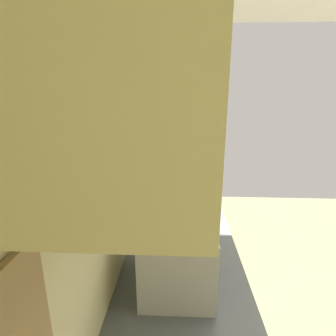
% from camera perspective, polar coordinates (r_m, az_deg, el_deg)
% --- Properties ---
extents(wall_back, '(3.73, 0.12, 2.63)m').
position_cam_1_polar(wall_back, '(1.67, -9.83, -1.47)').
color(wall_back, beige).
rests_on(wall_back, ground_plane).
extents(upper_cabinets, '(1.66, 0.35, 0.65)m').
position_cam_1_polar(upper_cabinets, '(1.15, -3.67, 21.45)').
color(upper_cabinets, beige).
extents(oven_range, '(0.62, 0.67, 1.11)m').
position_cam_1_polar(oven_range, '(3.12, 3.06, -9.27)').
color(oven_range, black).
rests_on(oven_range, ground_plane).
extents(microwave, '(0.45, 0.33, 0.32)m').
position_cam_1_polar(microwave, '(1.29, 2.23, -17.76)').
color(microwave, '#B7BABF').
rests_on(microwave, counter_run).
extents(bowl, '(0.19, 0.19, 0.05)m').
position_cam_1_polar(bowl, '(2.00, 5.82, -9.32)').
color(bowl, gold).
rests_on(bowl, counter_run).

